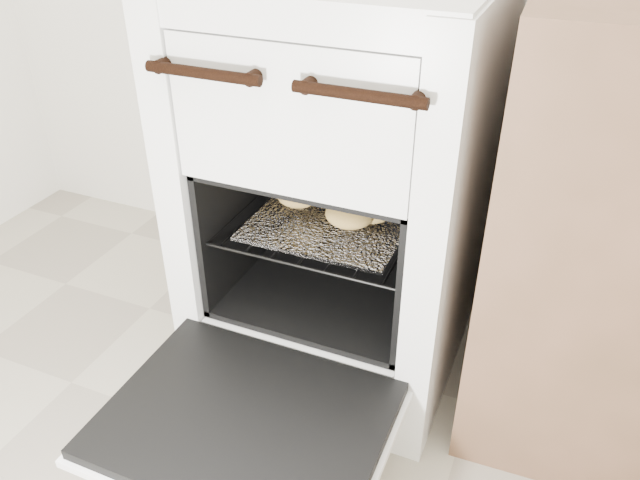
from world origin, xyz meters
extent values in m
cube|color=silver|center=(-0.06, 1.15, 0.50)|extent=(0.65, 0.69, 1.00)
cylinder|color=black|center=(-0.22, 0.79, 0.87)|extent=(0.24, 0.02, 0.02)
cylinder|color=black|center=(0.09, 0.79, 0.87)|extent=(0.24, 0.02, 0.02)
cube|color=black|center=(-0.06, 0.59, 0.22)|extent=(0.56, 0.43, 0.03)
cube|color=silver|center=(-0.06, 0.59, 0.21)|extent=(0.58, 0.45, 0.02)
cylinder|color=black|center=(-0.30, 1.07, 0.44)|extent=(0.01, 0.45, 0.01)
cylinder|color=black|center=(0.17, 1.07, 0.44)|extent=(0.01, 0.45, 0.01)
cylinder|color=black|center=(-0.06, 0.85, 0.44)|extent=(0.47, 0.01, 0.01)
cylinder|color=black|center=(-0.06, 1.28, 0.44)|extent=(0.47, 0.01, 0.01)
cylinder|color=black|center=(-0.26, 1.07, 0.44)|extent=(0.01, 0.43, 0.01)
cylinder|color=black|center=(-0.19, 1.07, 0.44)|extent=(0.01, 0.43, 0.01)
cylinder|color=black|center=(-0.13, 1.07, 0.44)|extent=(0.01, 0.43, 0.01)
cylinder|color=black|center=(-0.06, 1.07, 0.44)|extent=(0.01, 0.43, 0.01)
cylinder|color=black|center=(0.00, 1.07, 0.44)|extent=(0.01, 0.43, 0.01)
cylinder|color=black|center=(0.07, 1.07, 0.44)|extent=(0.01, 0.43, 0.01)
cylinder|color=black|center=(0.13, 1.07, 0.44)|extent=(0.01, 0.43, 0.01)
cube|color=white|center=(-0.06, 1.05, 0.45)|extent=(0.37, 0.32, 0.01)
ellipsoid|color=tan|center=(-0.01, 1.05, 0.48)|extent=(0.14, 0.14, 0.06)
ellipsoid|color=tan|center=(-0.17, 1.09, 0.48)|extent=(0.15, 0.15, 0.05)
ellipsoid|color=tan|center=(0.02, 1.09, 0.47)|extent=(0.12, 0.12, 0.04)
ellipsoid|color=tan|center=(-0.16, 1.13, 0.47)|extent=(0.10, 0.10, 0.04)
ellipsoid|color=tan|center=(-0.19, 1.14, 0.47)|extent=(0.10, 0.10, 0.04)
camera|label=1|loc=(0.42, -0.16, 1.21)|focal=35.00mm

